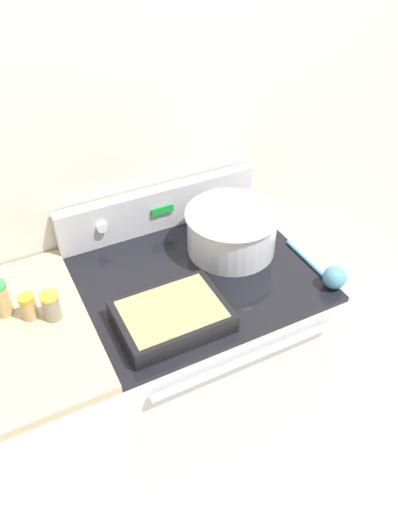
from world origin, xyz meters
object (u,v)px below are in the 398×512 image
object	(u,v)px
spice_jar_yellow_cap	(51,306)
spice_jar_green_cap	(1,299)
ladle	(332,276)
casserole_dish	(172,315)
mixing_bowl	(232,229)
spice_jar_orange_cap	(28,307)

from	to	relation	value
spice_jar_yellow_cap	spice_jar_green_cap	bearing A→B (deg)	145.92
ladle	spice_jar_green_cap	size ratio (longest dim) A/B	2.52
spice_jar_green_cap	casserole_dish	bearing A→B (deg)	-30.74
mixing_bowl	ladle	distance (m)	0.40
ladle	spice_jar_green_cap	bearing A→B (deg)	160.98
casserole_dish	spice_jar_green_cap	bearing A→B (deg)	149.26
spice_jar_yellow_cap	spice_jar_green_cap	distance (m)	0.16
ladle	spice_jar_yellow_cap	bearing A→B (deg)	163.56
mixing_bowl	ladle	bearing A→B (deg)	-57.40
casserole_dish	spice_jar_orange_cap	bearing A→B (deg)	150.76
spice_jar_orange_cap	casserole_dish	bearing A→B (deg)	-29.24
ladle	spice_jar_orange_cap	distance (m)	1.01
mixing_bowl	spice_jar_orange_cap	distance (m)	0.76
casserole_dish	spice_jar_green_cap	world-z (taller)	spice_jar_green_cap
spice_jar_yellow_cap	casserole_dish	bearing A→B (deg)	-29.31
mixing_bowl	ladle	world-z (taller)	mixing_bowl
spice_jar_orange_cap	spice_jar_green_cap	world-z (taller)	spice_jar_green_cap
mixing_bowl	ladle	size ratio (longest dim) A/B	1.11
ladle	spice_jar_yellow_cap	xyz separation A→B (m)	(-0.90, 0.27, 0.02)
spice_jar_yellow_cap	spice_jar_green_cap	xyz separation A→B (m)	(-0.13, 0.09, 0.01)
mixing_bowl	spice_jar_green_cap	distance (m)	0.83
spice_jar_orange_cap	mixing_bowl	bearing A→B (deg)	2.22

